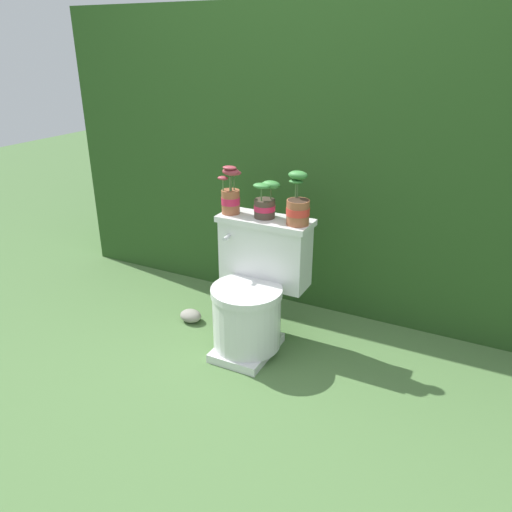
{
  "coord_description": "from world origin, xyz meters",
  "views": [
    {
      "loc": [
        0.96,
        -1.89,
        1.48
      ],
      "look_at": [
        -0.08,
        0.15,
        0.5
      ],
      "focal_mm": 35.0,
      "sensor_mm": 36.0,
      "label": 1
    }
  ],
  "objects_px": {
    "garden_stone": "(191,316)",
    "toilet": "(254,291)",
    "potted_plant_left": "(231,194)",
    "potted_plant_middle": "(298,207)",
    "potted_plant_midleft": "(265,203)"
  },
  "relations": [
    {
      "from": "toilet",
      "to": "garden_stone",
      "type": "height_order",
      "value": "toilet"
    },
    {
      "from": "garden_stone",
      "to": "potted_plant_left",
      "type": "bearing_deg",
      "value": 15.7
    },
    {
      "from": "garden_stone",
      "to": "toilet",
      "type": "bearing_deg",
      "value": -5.19
    },
    {
      "from": "potted_plant_left",
      "to": "potted_plant_midleft",
      "type": "relative_size",
      "value": 1.36
    },
    {
      "from": "toilet",
      "to": "potted_plant_left",
      "type": "height_order",
      "value": "potted_plant_left"
    },
    {
      "from": "toilet",
      "to": "potted_plant_left",
      "type": "bearing_deg",
      "value": 150.45
    },
    {
      "from": "potted_plant_left",
      "to": "potted_plant_midleft",
      "type": "height_order",
      "value": "potted_plant_left"
    },
    {
      "from": "potted_plant_left",
      "to": "potted_plant_middle",
      "type": "xyz_separation_m",
      "value": [
        0.37,
        0.01,
        -0.01
      ]
    },
    {
      "from": "potted_plant_left",
      "to": "potted_plant_midleft",
      "type": "distance_m",
      "value": 0.19
    },
    {
      "from": "potted_plant_left",
      "to": "garden_stone",
      "type": "distance_m",
      "value": 0.78
    },
    {
      "from": "potted_plant_left",
      "to": "garden_stone",
      "type": "xyz_separation_m",
      "value": [
        -0.24,
        -0.07,
        -0.74
      ]
    },
    {
      "from": "potted_plant_middle",
      "to": "potted_plant_midleft",
      "type": "bearing_deg",
      "value": 174.62
    },
    {
      "from": "toilet",
      "to": "garden_stone",
      "type": "bearing_deg",
      "value": 174.81
    },
    {
      "from": "potted_plant_left",
      "to": "potted_plant_middle",
      "type": "relative_size",
      "value": 1.0
    },
    {
      "from": "toilet",
      "to": "potted_plant_middle",
      "type": "xyz_separation_m",
      "value": [
        0.18,
        0.11,
        0.45
      ]
    }
  ]
}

